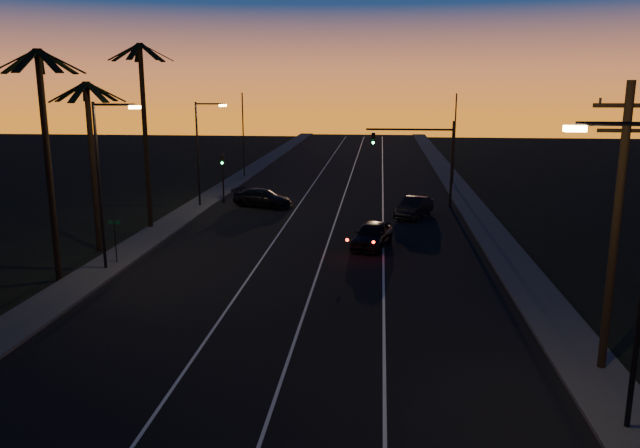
# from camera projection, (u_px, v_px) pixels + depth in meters

# --- Properties ---
(road) EXTENTS (20.00, 170.00, 0.01)m
(road) POSITION_uv_depth(u_px,v_px,m) (324.00, 232.00, 42.48)
(road) COLOR black
(road) RESTS_ON ground
(sidewalk_left) EXTENTS (2.40, 170.00, 0.16)m
(sidewalk_left) POSITION_uv_depth(u_px,v_px,m) (165.00, 228.00, 43.52)
(sidewalk_left) COLOR #393937
(sidewalk_left) RESTS_ON ground
(sidewalk_right) EXTENTS (2.40, 170.00, 0.16)m
(sidewalk_right) POSITION_uv_depth(u_px,v_px,m) (492.00, 235.00, 41.41)
(sidewalk_right) COLOR #393937
(sidewalk_right) RESTS_ON ground
(lane_stripe_left) EXTENTS (0.12, 160.00, 0.01)m
(lane_stripe_left) POSITION_uv_depth(u_px,v_px,m) (281.00, 231.00, 42.76)
(lane_stripe_left) COLOR silver
(lane_stripe_left) RESTS_ON road
(lane_stripe_mid) EXTENTS (0.12, 160.00, 0.01)m
(lane_stripe_mid) POSITION_uv_depth(u_px,v_px,m) (332.00, 232.00, 42.43)
(lane_stripe_mid) COLOR silver
(lane_stripe_mid) RESTS_ON road
(lane_stripe_right) EXTENTS (0.12, 160.00, 0.01)m
(lane_stripe_right) POSITION_uv_depth(u_px,v_px,m) (383.00, 233.00, 42.10)
(lane_stripe_right) COLOR silver
(lane_stripe_right) RESTS_ON road
(palm_near) EXTENTS (4.25, 4.16, 11.53)m
(palm_near) POSITION_uv_depth(u_px,v_px,m) (46.00, 143.00, 30.46)
(palm_near) COLOR black
(palm_near) RESTS_ON ground
(palm_mid) EXTENTS (4.25, 4.16, 10.03)m
(palm_mid) POSITION_uv_depth(u_px,v_px,m) (91.00, 147.00, 36.53)
(palm_mid) COLOR black
(palm_mid) RESTS_ON ground
(palm_far) EXTENTS (4.25, 4.16, 12.53)m
(palm_far) POSITION_uv_depth(u_px,v_px,m) (144.00, 118.00, 41.96)
(palm_far) COLOR black
(palm_far) RESTS_ON ground
(streetlight_left_near) EXTENTS (2.55, 0.26, 9.00)m
(streetlight_left_near) POSITION_uv_depth(u_px,v_px,m) (104.00, 173.00, 32.61)
(streetlight_left_near) COLOR black
(streetlight_left_near) RESTS_ON ground
(streetlight_left_far) EXTENTS (2.55, 0.26, 8.50)m
(streetlight_left_far) POSITION_uv_depth(u_px,v_px,m) (201.00, 145.00, 50.15)
(streetlight_left_far) COLOR black
(streetlight_left_far) RESTS_ON ground
(streetlight_right_near) EXTENTS (2.55, 0.26, 9.00)m
(streetlight_right_near) POSITION_uv_depth(u_px,v_px,m) (636.00, 255.00, 17.00)
(streetlight_right_near) COLOR black
(streetlight_right_near) RESTS_ON ground
(street_sign) EXTENTS (0.70, 0.06, 2.60)m
(street_sign) POSITION_uv_depth(u_px,v_px,m) (115.00, 236.00, 34.39)
(street_sign) COLOR black
(street_sign) RESTS_ON ground
(utility_pole) EXTENTS (2.20, 0.28, 10.00)m
(utility_pole) POSITION_uv_depth(u_px,v_px,m) (616.00, 224.00, 20.80)
(utility_pole) COLOR black
(utility_pole) RESTS_ON ground
(signal_mast) EXTENTS (7.10, 0.41, 7.00)m
(signal_mast) POSITION_uv_depth(u_px,v_px,m) (423.00, 148.00, 50.46)
(signal_mast) COLOR black
(signal_mast) RESTS_ON ground
(signal_post) EXTENTS (0.28, 0.37, 4.20)m
(signal_post) POSITION_uv_depth(u_px,v_px,m) (223.00, 169.00, 52.44)
(signal_post) COLOR black
(signal_post) RESTS_ON ground
(far_pole_left) EXTENTS (0.14, 0.14, 9.00)m
(far_pole_left) POSITION_uv_depth(u_px,v_px,m) (243.00, 135.00, 66.81)
(far_pole_left) COLOR black
(far_pole_left) RESTS_ON ground
(far_pole_right) EXTENTS (0.14, 0.14, 9.00)m
(far_pole_right) POSITION_uv_depth(u_px,v_px,m) (454.00, 140.00, 61.82)
(far_pole_right) COLOR black
(far_pole_right) RESTS_ON ground
(lead_car) EXTENTS (2.96, 5.41, 1.57)m
(lead_car) POSITION_uv_depth(u_px,v_px,m) (372.00, 235.00, 38.44)
(lead_car) COLOR black
(lead_car) RESTS_ON road
(right_car) EXTENTS (3.24, 4.84, 1.51)m
(right_car) POSITION_uv_depth(u_px,v_px,m) (414.00, 207.00, 47.18)
(right_car) COLOR black
(right_car) RESTS_ON road
(cross_car) EXTENTS (5.41, 3.61, 1.45)m
(cross_car) POSITION_uv_depth(u_px,v_px,m) (263.00, 198.00, 51.15)
(cross_car) COLOR black
(cross_car) RESTS_ON road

